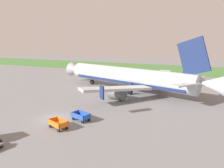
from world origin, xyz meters
name	(u,v)px	position (x,y,z in m)	size (l,w,h in m)	color
ground_plane	(56,118)	(0.00, 0.00, 0.00)	(220.00, 220.00, 0.00)	slate
grass_strip	(154,68)	(0.00, 59.27, 0.03)	(220.00, 28.00, 0.06)	#477A38
airplane	(131,77)	(4.18, 19.38, 3.05)	(36.93, 29.98, 11.34)	#B2B7BC
baggage_cart_nearest	(58,124)	(2.40, -2.64, 0.60)	(3.59, 2.18, 1.07)	orange
baggage_cart_second_in_row	(81,116)	(3.54, 0.74, 0.60)	(3.61, 2.08, 1.07)	#234CB2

